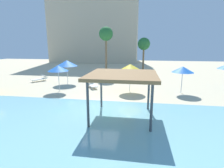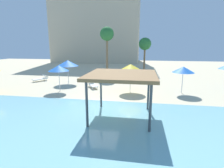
{
  "view_description": "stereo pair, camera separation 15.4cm",
  "coord_description": "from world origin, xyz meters",
  "views": [
    {
      "loc": [
        2.66,
        -11.64,
        4.35
      ],
      "look_at": [
        0.5,
        2.0,
        1.3
      ],
      "focal_mm": 28.45,
      "sensor_mm": 36.0,
      "label": 1
    },
    {
      "loc": [
        2.81,
        -11.61,
        4.35
      ],
      "look_at": [
        0.5,
        2.0,
        1.3
      ],
      "focal_mm": 28.45,
      "sensor_mm": 36.0,
      "label": 2
    }
  ],
  "objects": [
    {
      "name": "ground_plane",
      "position": [
        0.0,
        0.0,
        0.0
      ],
      "size": [
        80.0,
        80.0,
        0.0
      ],
      "primitive_type": "plane",
      "color": "beige"
    },
    {
      "name": "lagoon_water",
      "position": [
        0.0,
        -5.25,
        0.02
      ],
      "size": [
        44.0,
        13.5,
        0.04
      ],
      "primitive_type": "cube",
      "color": "#7AB7C1",
      "rests_on": "ground"
    },
    {
      "name": "shade_pavilion",
      "position": [
        1.66,
        -1.48,
        2.55
      ],
      "size": [
        3.97,
        3.97,
        2.73
      ],
      "color": "#42474C",
      "rests_on": "ground"
    },
    {
      "name": "beach_umbrella_blue_0",
      "position": [
        -4.94,
        3.92,
        2.2
      ],
      "size": [
        1.93,
        1.93,
        2.47
      ],
      "color": "silver",
      "rests_on": "ground"
    },
    {
      "name": "beach_umbrella_blue_2",
      "position": [
        6.48,
        5.01,
        2.19
      ],
      "size": [
        1.94,
        1.94,
        2.46
      ],
      "color": "silver",
      "rests_on": "ground"
    },
    {
      "name": "beach_umbrella_blue_3",
      "position": [
        -5.5,
        7.31,
        2.34
      ],
      "size": [
        2.4,
        2.4,
        2.67
      ],
      "color": "silver",
      "rests_on": "ground"
    },
    {
      "name": "beach_umbrella_yellow_4",
      "position": [
        1.77,
        4.86,
        2.3
      ],
      "size": [
        2.29,
        2.29,
        2.61
      ],
      "color": "silver",
      "rests_on": "ground"
    },
    {
      "name": "lounge_chair_0",
      "position": [
        -9.39,
        8.1,
        0.33
      ],
      "size": [
        1.47,
        1.94,
        0.74
      ],
      "rotation": [
        0.0,
        0.0,
        -2.1
      ],
      "color": "white",
      "rests_on": "ground"
    },
    {
      "name": "lounge_chair_1",
      "position": [
        -2.22,
        5.87,
        0.33
      ],
      "size": [
        1.47,
        1.94,
        0.74
      ],
      "rotation": [
        0.0,
        0.0,
        -1.05
      ],
      "color": "white",
      "rests_on": "ground"
    },
    {
      "name": "palm_tree_0",
      "position": [
        -2.07,
        12.98,
        5.65
      ],
      "size": [
        1.9,
        1.9,
        6.78
      ],
      "color": "brown",
      "rests_on": "ground"
    },
    {
      "name": "palm_tree_1",
      "position": [
        3.13,
        16.79,
        4.4
      ],
      "size": [
        1.9,
        1.9,
        5.46
      ],
      "color": "brown",
      "rests_on": "ground"
    },
    {
      "name": "hotel_block_0",
      "position": [
        -9.08,
        35.81,
        10.9
      ],
      "size": [
        21.65,
        11.97,
        21.79
      ],
      "primitive_type": "cube",
      "color": "beige",
      "rests_on": "ground"
    }
  ]
}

